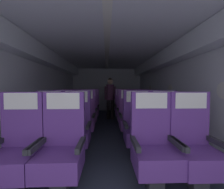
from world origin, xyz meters
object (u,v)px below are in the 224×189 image
object	(u,v)px
seat_e_right_aisle	(136,108)
seat_a_left_window	(17,149)
seat_d_right_aisle	(142,111)
seat_c_left_window	(63,118)
seat_d_left_window	(72,112)
seat_e_right_window	(122,108)
seat_a_left_aisle	(61,148)
seat_c_left_aisle	(84,118)
seat_e_left_aisle	(92,108)
seat_b_left_window	(48,128)
seat_c_right_window	(130,117)
seat_d_right_window	(126,112)
seat_a_right_aisle	(194,147)
flight_attendant	(110,94)
seat_b_right_window	(138,127)
seat_b_right_aisle	(165,127)
seat_a_right_window	(153,146)
seat_d_left_aisle	(88,112)
seat_e_left_window	(78,108)
seat_b_left_aisle	(76,128)
seat_c_right_aisle	(151,117)

from	to	relation	value
seat_e_right_aisle	seat_a_left_window	bearing A→B (deg)	-120.87
seat_d_right_aisle	seat_c_left_window	bearing A→B (deg)	-157.58
seat_d_left_window	seat_e_right_window	size ratio (longest dim) A/B	1.00
seat_a_left_window	seat_a_left_aisle	distance (m)	0.50
seat_c_left_aisle	seat_e_left_aisle	distance (m)	1.75
seat_b_left_window	seat_c_right_window	world-z (taller)	same
seat_d_left_window	seat_d_right_window	size ratio (longest dim) A/B	1.00
seat_a_right_aisle	flight_attendant	xyz separation A→B (m)	(-0.93, 3.82, 0.48)
seat_a_right_aisle	seat_b_right_window	world-z (taller)	same
seat_b_right_aisle	seat_d_right_window	distance (m)	1.80
seat_c_left_aisle	flight_attendant	bearing A→B (deg)	71.98
seat_d_right_aisle	seat_e_right_aisle	distance (m)	0.86
seat_a_right_window	seat_e_right_window	xyz separation A→B (m)	(-0.01, 3.50, 0.00)
seat_a_right_window	seat_b_right_aisle	xyz separation A→B (m)	(0.50, 0.87, 0.00)
seat_c_left_aisle	seat_e_right_window	bearing A→B (deg)	58.17
seat_b_left_window	seat_d_right_aisle	bearing A→B (deg)	39.71
seat_b_left_window	seat_b_right_window	xyz separation A→B (m)	(1.60, -0.02, 0.00)
seat_b_left_window	seat_e_right_aisle	distance (m)	3.34
flight_attendant	seat_b_right_window	bearing A→B (deg)	-98.49
seat_c_right_window	seat_d_left_window	xyz separation A→B (m)	(-1.59, 0.88, 0.00)
seat_a_left_window	seat_d_left_aisle	size ratio (longest dim) A/B	1.00
seat_a_right_window	seat_d_right_window	world-z (taller)	same
seat_d_right_aisle	flight_attendant	bearing A→B (deg)	128.55
seat_c_left_window	seat_e_right_aisle	size ratio (longest dim) A/B	1.00
seat_a_right_window	seat_b_right_window	distance (m)	0.86
seat_c_left_window	seat_a_right_aisle	bearing A→B (deg)	-40.20
seat_e_right_window	seat_b_left_window	bearing A→B (deg)	-121.24
seat_c_left_window	seat_d_right_window	xyz separation A→B (m)	(1.60, 0.85, 0.00)
seat_e_left_window	seat_d_left_aisle	bearing A→B (deg)	-60.53
seat_b_right_window	seat_e_left_window	xyz separation A→B (m)	(-1.60, 2.62, 0.00)
seat_a_right_aisle	seat_e_left_window	bearing A→B (deg)	120.84
seat_d_left_aisle	seat_e_right_aisle	world-z (taller)	same
seat_b_left_aisle	seat_d_left_aisle	size ratio (longest dim) A/B	1.00
seat_c_right_window	seat_b_right_window	bearing A→B (deg)	-89.42
seat_c_left_window	seat_d_right_window	distance (m)	1.82
seat_e_left_window	seat_e_left_aisle	world-z (taller)	same
seat_e_left_window	flight_attendant	bearing A→B (deg)	14.87
seat_c_left_window	seat_e_right_aisle	distance (m)	2.71
seat_e_left_aisle	seat_e_left_window	bearing A→B (deg)	-179.42
seat_a_right_aisle	seat_b_left_aisle	world-z (taller)	same
seat_a_right_window	seat_e_left_aisle	xyz separation A→B (m)	(-1.10, 3.49, 0.00)
seat_b_right_window	seat_d_right_window	bearing A→B (deg)	89.99
seat_b_right_aisle	seat_e_left_aisle	distance (m)	3.07
flight_attendant	seat_b_right_aisle	bearing A→B (deg)	-89.18
seat_d_left_aisle	seat_e_left_aisle	distance (m)	0.87
seat_c_left_window	seat_c_right_aisle	xyz separation A→B (m)	(2.09, -0.03, 0.00)
seat_c_left_window	seat_e_left_window	size ratio (longest dim) A/B	1.00
seat_b_left_window	seat_c_left_window	size ratio (longest dim) A/B	1.00
seat_b_right_window	seat_e_right_aisle	bearing A→B (deg)	79.34
seat_d_right_aisle	seat_e_left_window	size ratio (longest dim) A/B	1.00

